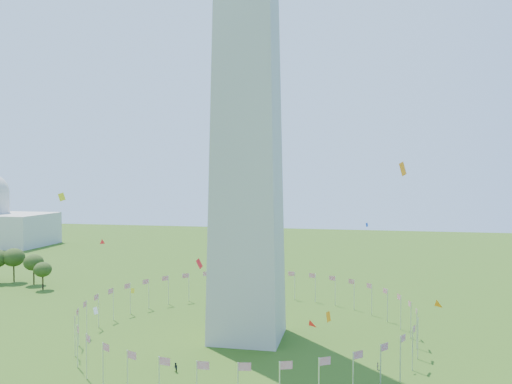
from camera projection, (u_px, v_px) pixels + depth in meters
flag_ring at (248, 319)px, 122.78m from camera, size 80.24×80.24×9.00m
kites_aloft at (275, 282)px, 91.06m from camera, size 111.55×78.71×38.05m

